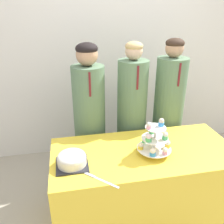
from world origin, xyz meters
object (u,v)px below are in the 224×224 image
at_px(cake_knife, 96,178).
at_px(student_1, 131,122).
at_px(student_2, 167,118).
at_px(cupcake_stand, 155,140).
at_px(student_0, 90,125).
at_px(round_cake, 72,159).

bearing_deg(cake_knife, student_1, 103.12).
bearing_deg(student_2, cake_knife, -137.33).
bearing_deg(cake_knife, cupcake_stand, 66.19).
bearing_deg(cupcake_stand, student_1, 91.81).
height_order(cake_knife, student_0, student_0).
bearing_deg(student_0, student_2, -0.00).
xyz_separation_m(student_0, student_1, (0.43, -0.00, -0.01)).
relative_size(student_0, student_1, 1.00).
xyz_separation_m(round_cake, cupcake_stand, (0.66, 0.03, 0.07)).
relative_size(round_cake, cake_knife, 1.09).
distance_m(cupcake_stand, student_1, 0.62).
xyz_separation_m(student_1, student_2, (0.40, 0.00, 0.01)).
height_order(cake_knife, cupcake_stand, cupcake_stand).
height_order(round_cake, student_1, student_1).
bearing_deg(cupcake_stand, student_0, 126.64).
xyz_separation_m(cake_knife, student_1, (0.49, 0.82, -0.01)).
relative_size(round_cake, cupcake_stand, 0.79).
relative_size(cupcake_stand, student_1, 0.20).
distance_m(student_1, student_2, 0.40).
relative_size(cake_knife, student_1, 0.14).
bearing_deg(round_cake, cupcake_stand, 2.25).
bearing_deg(student_1, student_2, 0.00).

